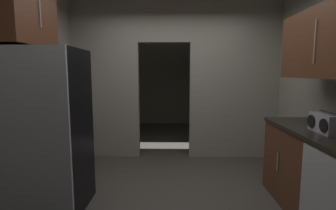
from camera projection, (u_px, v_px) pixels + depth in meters
ground at (175, 200)px, 3.04m from camera, size 20.00×20.00×0.00m
kitchen_partition at (177, 74)px, 4.47m from camera, size 3.61×0.12×2.80m
adjoining_room_shell at (174, 77)px, 6.53m from camera, size 3.61×3.06×2.80m
refrigerator at (47, 131)px, 2.76m from camera, size 0.79×0.74×1.76m
lower_cabinet_run at (323, 177)px, 2.56m from camera, size 0.64×1.67×0.93m
dishwasher at (319, 203)px, 2.11m from camera, size 0.02×0.56×0.87m
upper_cabinet_counterside at (334, 42)px, 2.40m from camera, size 0.36×1.51×0.69m
boombox at (326, 123)px, 2.47m from camera, size 0.18×0.35×0.21m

